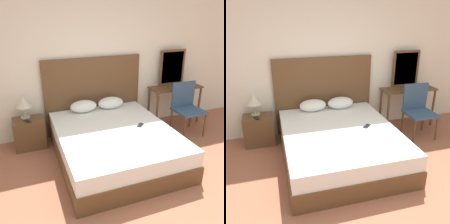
% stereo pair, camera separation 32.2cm
% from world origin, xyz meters
% --- Properties ---
extents(ground_plane, '(16.00, 16.00, 0.00)m').
position_xyz_m(ground_plane, '(0.00, 0.00, 0.00)').
color(ground_plane, '#9E5B42').
extents(wall_back, '(10.00, 0.06, 2.70)m').
position_xyz_m(wall_back, '(0.00, 2.56, 1.35)').
color(wall_back, silver).
rests_on(wall_back, ground_plane).
extents(bed, '(1.78, 2.14, 0.51)m').
position_xyz_m(bed, '(-0.04, 1.39, 0.25)').
color(bed, brown).
rests_on(bed, ground_plane).
extents(headboard, '(1.87, 0.05, 1.45)m').
position_xyz_m(headboard, '(-0.04, 2.49, 0.73)').
color(headboard, brown).
rests_on(headboard, ground_plane).
extents(pillow_left, '(0.49, 0.30, 0.22)m').
position_xyz_m(pillow_left, '(-0.30, 2.26, 0.62)').
color(pillow_left, white).
rests_on(pillow_left, bed).
extents(pillow_right, '(0.49, 0.30, 0.22)m').
position_xyz_m(pillow_right, '(0.23, 2.26, 0.62)').
color(pillow_right, white).
rests_on(pillow_right, bed).
extents(phone_on_bed, '(0.16, 0.15, 0.01)m').
position_xyz_m(phone_on_bed, '(0.40, 1.37, 0.52)').
color(phone_on_bed, black).
rests_on(phone_on_bed, bed).
extents(nightstand, '(0.52, 0.37, 0.53)m').
position_xyz_m(nightstand, '(-1.29, 2.24, 0.27)').
color(nightstand, brown).
rests_on(nightstand, ground_plane).
extents(table_lamp, '(0.27, 0.27, 0.39)m').
position_xyz_m(table_lamp, '(-1.32, 2.31, 0.81)').
color(table_lamp, tan).
rests_on(table_lamp, nightstand).
extents(phone_on_nightstand, '(0.13, 0.17, 0.01)m').
position_xyz_m(phone_on_nightstand, '(-1.30, 2.14, 0.54)').
color(phone_on_nightstand, black).
rests_on(phone_on_nightstand, nightstand).
extents(vanity_desk, '(1.09, 0.42, 0.79)m').
position_xyz_m(vanity_desk, '(1.64, 2.24, 0.65)').
color(vanity_desk, brown).
rests_on(vanity_desk, ground_plane).
extents(vanity_mirror, '(0.57, 0.03, 0.72)m').
position_xyz_m(vanity_mirror, '(1.64, 2.42, 1.15)').
color(vanity_mirror, brown).
rests_on(vanity_mirror, vanity_desk).
extents(chair, '(0.52, 0.49, 0.98)m').
position_xyz_m(chair, '(1.60, 1.79, 0.56)').
color(chair, '#334C6B').
rests_on(chair, ground_plane).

